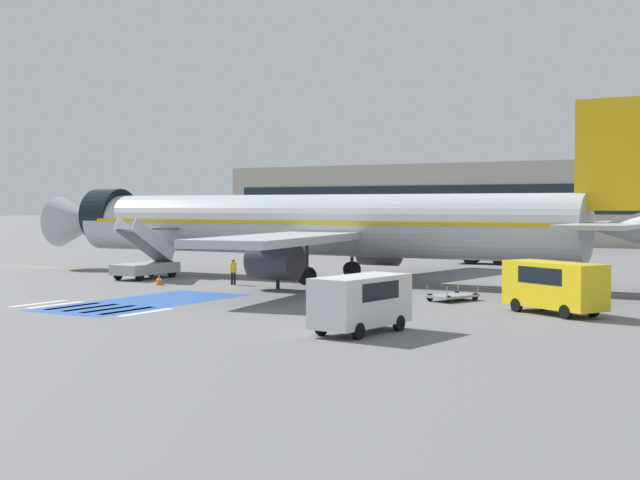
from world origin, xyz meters
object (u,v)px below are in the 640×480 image
object	(u,v)px
baggage_cart	(453,296)
traffic_cone_0	(159,280)
terminal_building	(612,203)
boarding_stairs_forward	(146,264)
fuel_tanker	(512,245)
service_van_1	(554,283)
service_van_0	(361,299)
ground_crew_0	(233,270)
ground_crew_1	(278,273)
airliner	(316,225)

from	to	relation	value
baggage_cart	traffic_cone_0	bearing A→B (deg)	21.94
traffic_cone_0	terminal_building	xyz separation A→B (m)	(11.76, 69.76, 4.87)
boarding_stairs_forward	fuel_tanker	xyz separation A→B (m)	(16.61, 26.62, 0.59)
service_van_1	boarding_stairs_forward	bearing A→B (deg)	-71.30
fuel_tanker	service_van_0	xyz separation A→B (m)	(8.11, -41.75, -0.27)
fuel_tanker	traffic_cone_0	bearing A→B (deg)	-32.03
fuel_tanker	baggage_cart	size ratio (longest dim) A/B	3.36
fuel_tanker	ground_crew_0	size ratio (longest dim) A/B	6.18
fuel_tanker	boarding_stairs_forward	bearing A→B (deg)	-41.06
baggage_cart	ground_crew_1	xyz separation A→B (m)	(-11.52, 0.83, 0.66)
boarding_stairs_forward	service_van_1	bearing A→B (deg)	-11.88
service_van_0	baggage_cart	bearing A→B (deg)	102.92
terminal_building	baggage_cart	bearing A→B (deg)	-83.76
ground_crew_0	ground_crew_1	world-z (taller)	ground_crew_1
baggage_cart	ground_crew_0	distance (m)	15.52
fuel_tanker	ground_crew_0	distance (m)	28.71
ground_crew_1	terminal_building	distance (m)	68.30
boarding_stairs_forward	service_van_1	size ratio (longest dim) A/B	1.00
fuel_tanker	terminal_building	distance (m)	40.08
boarding_stairs_forward	fuel_tanker	bearing A→B (deg)	56.28
ground_crew_1	fuel_tanker	bearing A→B (deg)	-12.53
service_van_0	ground_crew_1	bearing A→B (deg)	140.08
service_van_0	ground_crew_1	distance (m)	18.79
service_van_1	baggage_cart	world-z (taller)	service_van_1
boarding_stairs_forward	terminal_building	size ratio (longest dim) A/B	0.05
traffic_cone_0	fuel_tanker	bearing A→B (deg)	67.06
airliner	service_van_0	xyz separation A→B (m)	(14.20, -20.01, -2.32)
airliner	fuel_tanker	xyz separation A→B (m)	(6.09, 21.73, -2.05)
boarding_stairs_forward	ground_crew_1	xyz separation A→B (m)	(11.77, -1.52, -0.10)
airliner	ground_crew_1	world-z (taller)	airliner
airliner	boarding_stairs_forward	size ratio (longest dim) A/B	8.93
service_van_0	ground_crew_1	world-z (taller)	service_van_0
airliner	baggage_cart	world-z (taller)	airliner
boarding_stairs_forward	ground_crew_0	xyz separation A→B (m)	(7.87, -0.71, -0.10)
fuel_tanker	ground_crew_1	world-z (taller)	fuel_tanker
airliner	ground_crew_1	size ratio (longest dim) A/B	29.32
boarding_stairs_forward	terminal_building	distance (m)	68.50
fuel_tanker	ground_crew_1	xyz separation A→B (m)	(-4.85, -28.14, -0.69)
baggage_cart	ground_crew_1	world-z (taller)	ground_crew_1
boarding_stairs_forward	fuel_tanker	world-z (taller)	boarding_stairs_forward
ground_crew_1	airliner	bearing A→B (deg)	8.21
ground_crew_0	ground_crew_1	distance (m)	3.98
baggage_cart	ground_crew_1	distance (m)	11.56
service_van_0	terminal_building	world-z (taller)	terminal_building
baggage_cart	ground_crew_1	bearing A→B (deg)	15.21
ground_crew_1	terminal_building	xyz separation A→B (m)	(3.98, 68.05, 4.27)
airliner	traffic_cone_0	distance (m)	10.94
fuel_tanker	ground_crew_1	distance (m)	28.56
service_van_0	service_van_1	bearing A→B (deg)	70.80
service_van_0	service_van_1	xyz separation A→B (m)	(4.74, 9.86, 0.08)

